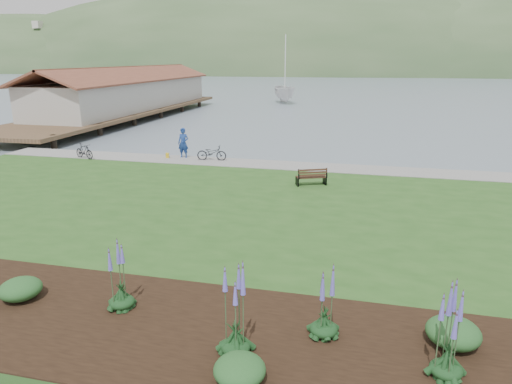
% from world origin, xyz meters
% --- Properties ---
extents(ground, '(600.00, 600.00, 0.00)m').
position_xyz_m(ground, '(0.00, 0.00, 0.00)').
color(ground, slate).
rests_on(ground, ground).
extents(lawn, '(34.00, 20.00, 0.40)m').
position_xyz_m(lawn, '(0.00, -2.00, 0.20)').
color(lawn, '#254E1B').
rests_on(lawn, ground).
extents(shoreline_path, '(34.00, 2.20, 0.03)m').
position_xyz_m(shoreline_path, '(0.00, 6.90, 0.42)').
color(shoreline_path, gray).
rests_on(shoreline_path, lawn).
extents(garden_bed, '(24.00, 4.40, 0.04)m').
position_xyz_m(garden_bed, '(3.00, -9.80, 0.42)').
color(garden_bed, black).
rests_on(garden_bed, lawn).
extents(far_hillside, '(580.00, 80.00, 38.00)m').
position_xyz_m(far_hillside, '(20.00, 170.00, 0.00)').
color(far_hillside, '#3B5831').
rests_on(far_hillside, ground).
extents(pier_pavilion, '(8.00, 36.00, 5.40)m').
position_xyz_m(pier_pavilion, '(-20.00, 27.52, 2.64)').
color(pier_pavilion, '#4C3826').
rests_on(pier_pavilion, ground).
extents(park_bench, '(1.54, 1.10, 0.89)m').
position_xyz_m(park_bench, '(2.92, 3.06, 0.84)').
color(park_bench, '#311D13').
rests_on(park_bench, lawn).
extents(person, '(0.81, 0.57, 2.16)m').
position_xyz_m(person, '(-5.46, 7.50, 1.48)').
color(person, navy).
rests_on(person, lawn).
extents(bicycle_a, '(0.82, 1.83, 0.93)m').
position_xyz_m(bicycle_a, '(-3.55, 7.20, 0.86)').
color(bicycle_a, black).
rests_on(bicycle_a, lawn).
extents(bicycle_b, '(0.91, 1.58, 0.92)m').
position_xyz_m(bicycle_b, '(-11.27, 5.90, 0.86)').
color(bicycle_b, black).
rests_on(bicycle_b, lawn).
extents(sailboat, '(14.75, 14.87, 29.94)m').
position_xyz_m(sailboat, '(-6.27, 47.41, 0.00)').
color(sailboat, silver).
rests_on(sailboat, ground).
extents(pannier, '(0.28, 0.34, 0.31)m').
position_xyz_m(pannier, '(-6.42, 7.20, 0.56)').
color(pannier, gold).
rests_on(pannier, lawn).
extents(echium_0, '(0.62, 0.62, 2.29)m').
position_xyz_m(echium_0, '(2.95, -10.36, 1.38)').
color(echium_0, '#123417').
rests_on(echium_0, garden_bed).
extents(echium_1, '(0.62, 0.62, 1.81)m').
position_xyz_m(echium_1, '(4.67, -9.30, 1.11)').
color(echium_1, '#123417').
rests_on(echium_1, garden_bed).
extents(echium_2, '(0.62, 0.62, 2.03)m').
position_xyz_m(echium_2, '(7.07, -10.11, 1.30)').
color(echium_2, '#123417').
rests_on(echium_2, garden_bed).
extents(echium_4, '(0.62, 0.62, 2.09)m').
position_xyz_m(echium_4, '(-0.24, -9.29, 1.23)').
color(echium_4, '#123417').
rests_on(echium_4, garden_bed).
extents(shrub_0, '(1.05, 1.05, 0.52)m').
position_xyz_m(shrub_0, '(-2.97, -9.47, 0.70)').
color(shrub_0, '#1E4C21').
rests_on(shrub_0, garden_bed).
extents(shrub_1, '(1.00, 1.00, 0.50)m').
position_xyz_m(shrub_1, '(3.27, -11.17, 0.69)').
color(shrub_1, '#1E4C21').
rests_on(shrub_1, garden_bed).
extents(shrub_2, '(1.14, 1.14, 0.57)m').
position_xyz_m(shrub_2, '(7.37, -8.98, 0.72)').
color(shrub_2, '#1E4C21').
rests_on(shrub_2, garden_bed).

